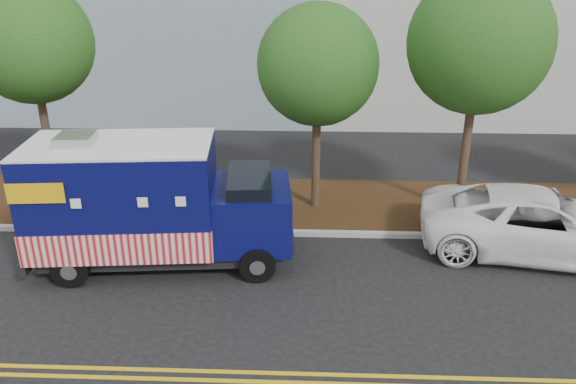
{
  "coord_description": "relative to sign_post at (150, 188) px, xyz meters",
  "views": [
    {
      "loc": [
        1.81,
        -13.06,
        7.39
      ],
      "look_at": [
        1.26,
        0.6,
        1.69
      ],
      "focal_mm": 35.0,
      "sensor_mm": 36.0,
      "label": 1
    }
  ],
  "objects": [
    {
      "name": "tree_b",
      "position": [
        4.86,
        1.28,
        3.35
      ],
      "size": [
        3.53,
        3.53,
        6.33
      ],
      "color": "#38281C",
      "rests_on": "ground"
    },
    {
      "name": "ground",
      "position": [
        2.84,
        -1.94,
        -1.2
      ],
      "size": [
        120.0,
        120.0,
        0.0
      ],
      "primitive_type": "plane",
      "color": "black",
      "rests_on": "ground"
    },
    {
      "name": "tree_a",
      "position": [
        -3.71,
        1.84,
        3.86
      ],
      "size": [
        3.68,
        3.68,
        6.92
      ],
      "color": "#38281C",
      "rests_on": "ground"
    },
    {
      "name": "white_car",
      "position": [
        10.84,
        -1.25,
        -0.33
      ],
      "size": [
        6.64,
        3.92,
        1.73
      ],
      "primitive_type": "imported",
      "rotation": [
        0.0,
        0.0,
        1.4
      ],
      "color": "white",
      "rests_on": "ground"
    },
    {
      "name": "sign_post",
      "position": [
        0.0,
        0.0,
        0.0
      ],
      "size": [
        0.06,
        0.06,
        2.4
      ],
      "primitive_type": "cube",
      "color": "#473828",
      "rests_on": "ground"
    },
    {
      "name": "food_truck",
      "position": [
        0.59,
        -2.18,
        0.38
      ],
      "size": [
        6.83,
        3.07,
        3.5
      ],
      "rotation": [
        0.0,
        0.0,
        0.09
      ],
      "color": "black",
      "rests_on": "ground"
    },
    {
      "name": "centerline_near",
      "position": [
        2.84,
        -6.39,
        -1.19
      ],
      "size": [
        120.0,
        0.1,
        0.01
      ],
      "primitive_type": "cube",
      "color": "gold",
      "rests_on": "ground"
    },
    {
      "name": "mulch_strip",
      "position": [
        2.84,
        1.56,
        -1.12
      ],
      "size": [
        120.0,
        4.0,
        0.15
      ],
      "primitive_type": "cube",
      "color": "black",
      "rests_on": "ground"
    },
    {
      "name": "centerline_far",
      "position": [
        2.84,
        -6.64,
        -1.19
      ],
      "size": [
        120.0,
        0.1,
        0.01
      ],
      "primitive_type": "cube",
      "color": "gold",
      "rests_on": "ground"
    },
    {
      "name": "curb",
      "position": [
        2.84,
        -0.54,
        -1.12
      ],
      "size": [
        120.0,
        0.18,
        0.15
      ],
      "primitive_type": "cube",
      "color": "#9E9E99",
      "rests_on": "ground"
    },
    {
      "name": "tree_c",
      "position": [
        9.29,
        1.05,
        4.03
      ],
      "size": [
        3.98,
        3.98,
        7.23
      ],
      "color": "#38281C",
      "rests_on": "ground"
    }
  ]
}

